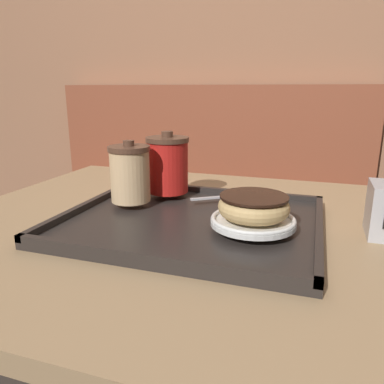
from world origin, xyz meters
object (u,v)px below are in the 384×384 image
Objects in this scene: coffee_cup_front at (130,173)px; coffee_cup_rear at (168,164)px; spoon at (238,194)px; donut_chocolate_glazed at (254,206)px.

coffee_cup_rear is (0.05, 0.09, 0.00)m from coffee_cup_front.
spoon is at bearing 3.38° from coffee_cup_rear.
coffee_cup_rear is 1.05× the size of spoon.
donut_chocolate_glazed is at bearing -104.90° from spoon.
coffee_cup_front is 0.23m from spoon.
coffee_cup_rear is at bearing 148.75° from spoon.
donut_chocolate_glazed is (0.26, -0.06, -0.02)m from coffee_cup_front.
coffee_cup_rear reaches higher than coffee_cup_front.
donut_chocolate_glazed is at bearing -13.45° from coffee_cup_front.
spoon is (-0.06, 0.16, -0.03)m from donut_chocolate_glazed.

